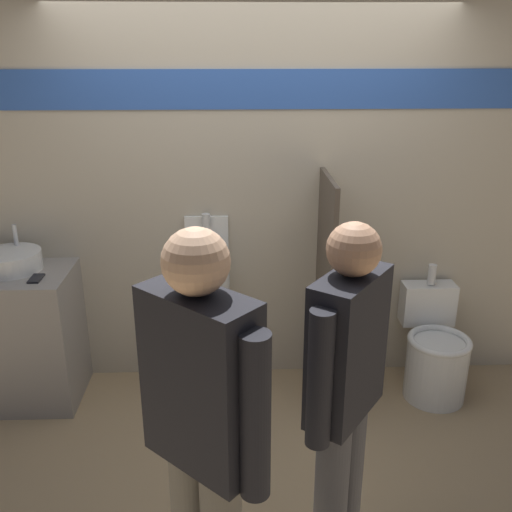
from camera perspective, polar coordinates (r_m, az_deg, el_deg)
The scene contains 10 objects.
ground_plane at distance 3.83m, azimuth 0.10°, elevation -15.79°, with size 16.00×16.00×0.00m, color #997F5B.
display_wall at distance 3.80m, azimuth -0.25°, elevation 6.67°, with size 4.16×0.07×2.70m.
sink_counter at distance 4.12m, azimuth -23.23°, elevation -7.46°, with size 0.85×0.54×0.91m.
sink_basin at distance 3.95m, azimuth -23.31°, elevation -0.45°, with size 0.38×0.38×0.26m.
cell_phone at distance 3.75m, azimuth -21.13°, elevation -2.11°, with size 0.07×0.14×0.01m.
divider_near_counter at distance 3.73m, azimuth 6.85°, elevation -3.57°, with size 0.03×0.59×1.51m.
urinal_near_counter at distance 3.81m, azimuth -4.92°, elevation -2.41°, with size 0.31×0.32×1.22m.
toilet at distance 4.10m, azimuth 17.43°, elevation -9.37°, with size 0.42×0.58×0.86m.
person_in_vest at distance 2.49m, azimuth 8.89°, elevation -13.05°, with size 0.39×0.48×1.64m.
person_with_lanyard at distance 2.16m, azimuth -5.37°, elevation -17.15°, with size 0.47×0.44×1.73m.
Camera 1 is at (-0.12, -3.09, 2.27)m, focal length 40.00 mm.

